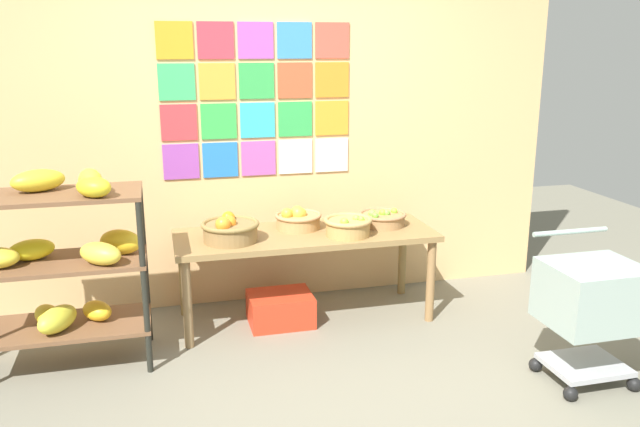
# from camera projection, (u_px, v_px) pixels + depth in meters

# --- Properties ---
(ground) EXTENTS (9.41, 9.41, 0.00)m
(ground) POSITION_uv_depth(u_px,v_px,m) (333.00, 416.00, 3.38)
(ground) COLOR slate
(back_wall_with_art) EXTENTS (4.36, 0.07, 2.65)m
(back_wall_with_art) POSITION_uv_depth(u_px,v_px,m) (270.00, 123.00, 4.67)
(back_wall_with_art) COLOR #DFB073
(back_wall_with_art) RESTS_ON ground
(banana_shelf_unit) EXTENTS (0.98, 0.52, 1.21)m
(banana_shelf_unit) POSITION_uv_depth(u_px,v_px,m) (64.00, 257.00, 3.75)
(banana_shelf_unit) COLOR black
(banana_shelf_unit) RESTS_ON ground
(display_table) EXTENTS (1.78, 0.65, 0.63)m
(display_table) POSITION_uv_depth(u_px,v_px,m) (305.00, 242.00, 4.46)
(display_table) COLOR olive
(display_table) RESTS_ON ground
(fruit_basket_left) EXTENTS (0.38, 0.38, 0.19)m
(fruit_basket_left) POSITION_uv_depth(u_px,v_px,m) (230.00, 230.00, 4.23)
(fruit_basket_left) COLOR olive
(fruit_basket_left) RESTS_ON display_table
(fruit_basket_centre) EXTENTS (0.34, 0.34, 0.12)m
(fruit_basket_centre) POSITION_uv_depth(u_px,v_px,m) (382.00, 218.00, 4.60)
(fruit_basket_centre) COLOR #9E7448
(fruit_basket_centre) RESTS_ON display_table
(fruit_basket_right) EXTENTS (0.33, 0.33, 0.16)m
(fruit_basket_right) POSITION_uv_depth(u_px,v_px,m) (298.00, 219.00, 4.52)
(fruit_basket_right) COLOR #B0844E
(fruit_basket_right) RESTS_ON display_table
(fruit_basket_back_left) EXTENTS (0.33, 0.33, 0.14)m
(fruit_basket_back_left) POSITION_uv_depth(u_px,v_px,m) (348.00, 226.00, 4.36)
(fruit_basket_back_left) COLOR #B2884A
(fruit_basket_back_left) RESTS_ON display_table
(produce_crate_under_table) EXTENTS (0.43, 0.35, 0.21)m
(produce_crate_under_table) POSITION_uv_depth(u_px,v_px,m) (280.00, 309.00, 4.48)
(produce_crate_under_table) COLOR red
(produce_crate_under_table) RESTS_ON ground
(shopping_cart) EXTENTS (0.51, 0.48, 0.84)m
(shopping_cart) POSITION_uv_depth(u_px,v_px,m) (592.00, 300.00, 3.61)
(shopping_cart) COLOR black
(shopping_cart) RESTS_ON ground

